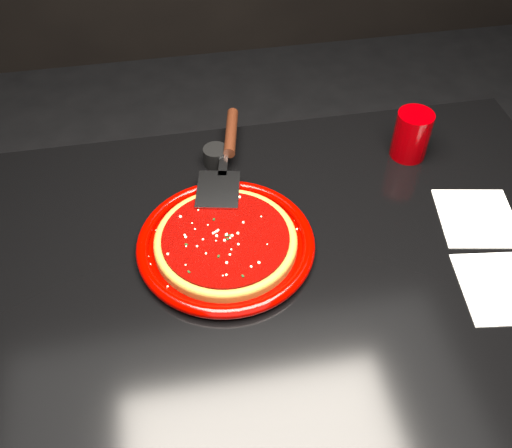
# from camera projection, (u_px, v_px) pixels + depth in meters

# --- Properties ---
(floor) EXTENTS (4.00, 4.00, 0.01)m
(floor) POSITION_uv_depth(u_px,v_px,m) (271.00, 439.00, 1.55)
(floor) COLOR black
(floor) RESTS_ON ground
(table) EXTENTS (1.20, 0.80, 0.75)m
(table) POSITION_uv_depth(u_px,v_px,m) (275.00, 370.00, 1.27)
(table) COLOR black
(table) RESTS_ON floor
(plate) EXTENTS (0.39, 0.39, 0.02)m
(plate) POSITION_uv_depth(u_px,v_px,m) (226.00, 244.00, 1.01)
(plate) COLOR #720100
(plate) RESTS_ON table
(pizza_crust) EXTENTS (0.32, 0.32, 0.01)m
(pizza_crust) POSITION_uv_depth(u_px,v_px,m) (226.00, 242.00, 1.01)
(pizza_crust) COLOR brown
(pizza_crust) RESTS_ON plate
(pizza_crust_rim) EXTENTS (0.32, 0.32, 0.02)m
(pizza_crust_rim) POSITION_uv_depth(u_px,v_px,m) (226.00, 240.00, 1.01)
(pizza_crust_rim) COLOR brown
(pizza_crust_rim) RESTS_ON plate
(pizza_sauce) EXTENTS (0.28, 0.28, 0.01)m
(pizza_sauce) POSITION_uv_depth(u_px,v_px,m) (226.00, 238.00, 1.00)
(pizza_sauce) COLOR #710300
(pizza_sauce) RESTS_ON plate
(parmesan_dusting) EXTENTS (0.22, 0.22, 0.01)m
(parmesan_dusting) POSITION_uv_depth(u_px,v_px,m) (225.00, 236.00, 1.00)
(parmesan_dusting) COLOR beige
(parmesan_dusting) RESTS_ON plate
(basil_flecks) EXTENTS (0.20, 0.20, 0.00)m
(basil_flecks) POSITION_uv_depth(u_px,v_px,m) (225.00, 236.00, 1.00)
(basil_flecks) COLOR black
(basil_flecks) RESTS_ON plate
(pizza_server) EXTENTS (0.16, 0.35, 0.03)m
(pizza_server) POSITION_uv_depth(u_px,v_px,m) (226.00, 157.00, 1.13)
(pizza_server) COLOR #ADB0B5
(pizza_server) RESTS_ON plate
(cup) EXTENTS (0.09, 0.09, 0.10)m
(cup) POSITION_uv_depth(u_px,v_px,m) (412.00, 135.00, 1.16)
(cup) COLOR #8A0002
(cup) RESTS_ON table
(napkin_a) EXTENTS (0.17, 0.17, 0.00)m
(napkin_a) POSITION_uv_depth(u_px,v_px,m) (506.00, 287.00, 0.96)
(napkin_a) COLOR white
(napkin_a) RESTS_ON table
(napkin_b) EXTENTS (0.16, 0.17, 0.00)m
(napkin_b) POSITION_uv_depth(u_px,v_px,m) (477.00, 218.00, 1.07)
(napkin_b) COLOR white
(napkin_b) RESTS_ON table
(ramekin) EXTENTS (0.06, 0.06, 0.04)m
(ramekin) POSITION_uv_depth(u_px,v_px,m) (216.00, 156.00, 1.16)
(ramekin) COLOR black
(ramekin) RESTS_ON table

